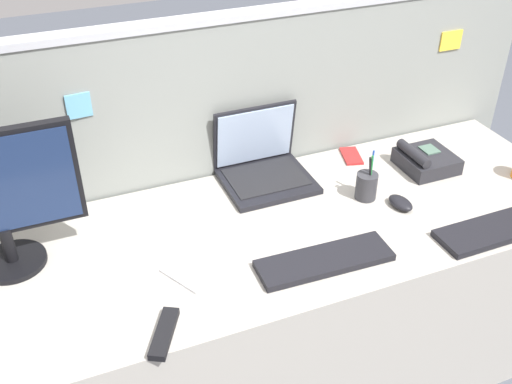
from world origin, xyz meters
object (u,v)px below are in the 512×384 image
Objects in this scene: desk_phone at (425,160)px; tv_remote at (164,333)px; laptop at (262,163)px; keyboard_spare at (498,229)px; pen_cup at (366,186)px; keyboard_main at (325,260)px; computer_mouse_right_hand at (401,203)px; cell_phone_red_case at (351,156)px; cell_phone_white_slab at (187,275)px.

desk_phone reaches higher than tv_remote.
laptop is 0.74× the size of keyboard_spare.
pen_cup is at bearing -164.22° from desk_phone.
desk_phone is at bearing 15.78° from pen_cup.
tv_remote is at bearing -158.46° from desk_phone.
tv_remote is at bearing -167.21° from keyboard_main.
desk_phone is 1.11× the size of tv_remote.
keyboard_main is 0.39m from pen_cup.
desk_phone is (0.59, -0.17, -0.03)m from laptop.
keyboard_spare is (-0.01, -0.42, -0.02)m from desk_phone.
computer_mouse_right_hand is 0.79× the size of cell_phone_red_case.
pen_cup is (-0.31, -0.09, 0.02)m from desk_phone.
desk_phone is at bearing -14.11° from cell_phone_white_slab.
laptop is 0.75× the size of keyboard_main.
laptop is 0.52m from keyboard_main.
pen_cup reaches higher than cell_phone_white_slab.
pen_cup is (-0.29, 0.33, 0.04)m from keyboard_spare.
computer_mouse_right_hand is 0.35m from cell_phone_red_case.
cell_phone_white_slab is at bearing -166.30° from desk_phone.
pen_cup is 0.28m from cell_phone_red_case.
tv_remote is at bearing -179.16° from keyboard_spare.
desk_phone reaches higher than cell_phone_white_slab.
cell_phone_red_case is (-0.21, 0.17, -0.03)m from desk_phone.
keyboard_main is 0.53m from tv_remote.
keyboard_main is 2.36× the size of pen_cup.
laptop reaches higher than keyboard_spare.
keyboard_main is 0.59m from keyboard_spare.
keyboard_main is at bearing 39.44° from tv_remote.
cell_phone_white_slab is 1.20× the size of cell_phone_red_case.
keyboard_spare is 2.39× the size of pen_cup.
desk_phone is 1.07× the size of pen_cup.
cell_phone_red_case is (0.37, 0.00, -0.06)m from laptop.
pen_cup is at bearing 131.02° from keyboard_spare.
keyboard_main is 0.41m from cell_phone_white_slab.
keyboard_spare is 1.10m from tv_remote.
desk_phone is 1.50× the size of cell_phone_red_case.
keyboard_spare is (0.57, -0.59, -0.05)m from laptop.
pen_cup is 1.40× the size of cell_phone_red_case.
pen_cup reaches higher than computer_mouse_right_hand.
cell_phone_white_slab is 0.89m from cell_phone_red_case.
computer_mouse_right_hand reaches higher than cell_phone_red_case.
laptop is 0.51m from computer_mouse_right_hand.
keyboard_main is (-0.60, -0.34, -0.02)m from desk_phone.
laptop is 2.48× the size of cell_phone_red_case.
laptop is 0.61m from desk_phone.
laptop is 1.84× the size of tv_remote.
laptop is at bearing 77.77° from tv_remote.
computer_mouse_right_hand reaches higher than cell_phone_white_slab.
laptop is 3.12× the size of computer_mouse_right_hand.
laptop is at bearing 163.55° from desk_phone.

